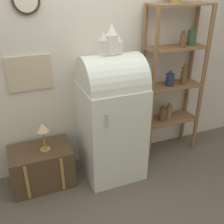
# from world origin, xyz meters

# --- Properties ---
(ground_plane) EXTENTS (12.00, 12.00, 0.00)m
(ground_plane) POSITION_xyz_m (0.00, 0.00, 0.00)
(ground_plane) COLOR #60564C
(wall_back) EXTENTS (7.00, 0.09, 2.70)m
(wall_back) POSITION_xyz_m (-0.00, 0.57, 1.35)
(wall_back) COLOR silver
(wall_back) RESTS_ON ground_plane
(refrigerator) EXTENTS (0.64, 0.67, 1.41)m
(refrigerator) POSITION_xyz_m (-0.00, 0.23, 0.74)
(refrigerator) COLOR silver
(refrigerator) RESTS_ON ground_plane
(suitcase_trunk) EXTENTS (0.65, 0.44, 0.45)m
(suitcase_trunk) POSITION_xyz_m (-0.80, 0.30, 0.22)
(suitcase_trunk) COLOR brown
(suitcase_trunk) RESTS_ON ground_plane
(shelf_unit) EXTENTS (0.74, 0.31, 1.85)m
(shelf_unit) POSITION_xyz_m (0.86, 0.37, 1.02)
(shelf_unit) COLOR olive
(shelf_unit) RESTS_ON ground_plane
(vase_left) EXTENTS (0.09, 0.09, 0.22)m
(vase_left) POSITION_xyz_m (-0.08, 0.23, 1.51)
(vase_left) COLOR silver
(vase_left) RESTS_ON refrigerator
(vase_center) EXTENTS (0.12, 0.12, 0.29)m
(vase_center) POSITION_xyz_m (0.01, 0.23, 1.54)
(vase_center) COLOR white
(vase_center) RESTS_ON refrigerator
(vase_right) EXTENTS (0.10, 0.10, 0.18)m
(vase_right) POSITION_xyz_m (0.08, 0.25, 1.49)
(vase_right) COLOR silver
(vase_right) RESTS_ON refrigerator
(desk_lamp) EXTENTS (0.13, 0.13, 0.32)m
(desk_lamp) POSITION_xyz_m (-0.74, 0.27, 0.68)
(desk_lamp) COLOR #AD8942
(desk_lamp) RESTS_ON suitcase_trunk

